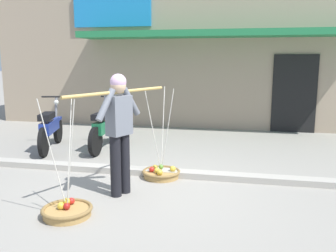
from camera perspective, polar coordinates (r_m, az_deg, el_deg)
name	(u,v)px	position (r m, az deg, el deg)	size (l,w,h in m)	color
ground_plane	(140,189)	(5.48, -4.35, -9.80)	(90.00, 90.00, 0.00)	gray
sidewalk_curb	(152,172)	(6.10, -2.52, -7.14)	(20.00, 0.24, 0.10)	#AEA89C
fruit_vendor	(119,126)	(5.06, -7.60, -0.04)	(0.83, 1.70, 1.70)	black
fruit_basket_left_side	(161,173)	(5.96, -1.07, -7.28)	(0.62, 0.62, 1.45)	#B2894C
fruit_basket_right_side	(67,210)	(4.73, -15.46, -12.53)	(0.62, 0.62, 1.45)	#B2894C
motorcycle_nearest_shop	(50,128)	(8.04, -17.85, -0.36)	(0.67, 1.77, 1.09)	black
motorcycle_second_in_row	(106,128)	(7.81, -9.67, -0.31)	(0.54, 1.82, 1.09)	black
storefront_building	(224,52)	(12.38, 8.78, 11.32)	(13.00, 6.00, 4.20)	tan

